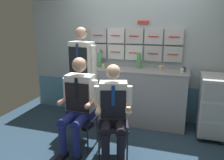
{
  "coord_description": "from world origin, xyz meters",
  "views": [
    {
      "loc": [
        0.85,
        -2.7,
        1.78
      ],
      "look_at": [
        -0.14,
        0.42,
        0.92
      ],
      "focal_mm": 36.77,
      "sensor_mm": 36.0,
      "label": 1
    }
  ],
  "objects_px": {
    "service_trolley": "(213,104)",
    "folding_chair_left": "(83,110)",
    "crew_member_left": "(78,100)",
    "crew_member_standing": "(82,70)",
    "espresso_cup_small": "(161,68)",
    "water_bottle_short": "(99,59)",
    "crew_member_center": "(113,109)",
    "folding_chair_center": "(113,117)"
  },
  "relations": [
    {
      "from": "folding_chair_center",
      "to": "crew_member_standing",
      "type": "relative_size",
      "value": 0.5
    },
    {
      "from": "espresso_cup_small",
      "to": "crew_member_center",
      "type": "bearing_deg",
      "value": -109.68
    },
    {
      "from": "crew_member_left",
      "to": "espresso_cup_small",
      "type": "height_order",
      "value": "crew_member_left"
    },
    {
      "from": "crew_member_left",
      "to": "espresso_cup_small",
      "type": "relative_size",
      "value": 16.53
    },
    {
      "from": "crew_member_left",
      "to": "water_bottle_short",
      "type": "xyz_separation_m",
      "value": [
        -0.11,
        1.13,
        0.39
      ]
    },
    {
      "from": "folding_chair_center",
      "to": "espresso_cup_small",
      "type": "distance_m",
      "value": 1.3
    },
    {
      "from": "service_trolley",
      "to": "crew_member_standing",
      "type": "distance_m",
      "value": 2.12
    },
    {
      "from": "crew_member_left",
      "to": "water_bottle_short",
      "type": "height_order",
      "value": "crew_member_left"
    },
    {
      "from": "crew_member_center",
      "to": "water_bottle_short",
      "type": "height_order",
      "value": "water_bottle_short"
    },
    {
      "from": "espresso_cup_small",
      "to": "service_trolley",
      "type": "bearing_deg",
      "value": -12.41
    },
    {
      "from": "water_bottle_short",
      "to": "crew_member_center",
      "type": "bearing_deg",
      "value": -62.18
    },
    {
      "from": "service_trolley",
      "to": "folding_chair_left",
      "type": "relative_size",
      "value": 1.15
    },
    {
      "from": "crew_member_center",
      "to": "water_bottle_short",
      "type": "bearing_deg",
      "value": 117.82
    },
    {
      "from": "water_bottle_short",
      "to": "crew_member_standing",
      "type": "bearing_deg",
      "value": -102.87
    },
    {
      "from": "folding_chair_left",
      "to": "crew_member_center",
      "type": "height_order",
      "value": "crew_member_center"
    },
    {
      "from": "service_trolley",
      "to": "folding_chair_left",
      "type": "distance_m",
      "value": 1.99
    },
    {
      "from": "crew_member_center",
      "to": "folding_chair_left",
      "type": "bearing_deg",
      "value": 155.46
    },
    {
      "from": "crew_member_left",
      "to": "water_bottle_short",
      "type": "distance_m",
      "value": 1.2
    },
    {
      "from": "folding_chair_left",
      "to": "folding_chair_center",
      "type": "distance_m",
      "value": 0.49
    },
    {
      "from": "crew_member_center",
      "to": "crew_member_left",
      "type": "bearing_deg",
      "value": 170.77
    },
    {
      "from": "crew_member_left",
      "to": "espresso_cup_small",
      "type": "bearing_deg",
      "value": 49.88
    },
    {
      "from": "folding_chair_center",
      "to": "water_bottle_short",
      "type": "height_order",
      "value": "water_bottle_short"
    },
    {
      "from": "folding_chair_left",
      "to": "water_bottle_short",
      "type": "height_order",
      "value": "water_bottle_short"
    },
    {
      "from": "crew_member_left",
      "to": "folding_chair_center",
      "type": "bearing_deg",
      "value": 7.87
    },
    {
      "from": "folding_chair_left",
      "to": "crew_member_left",
      "type": "bearing_deg",
      "value": -89.88
    },
    {
      "from": "crew_member_center",
      "to": "espresso_cup_small",
      "type": "distance_m",
      "value": 1.36
    },
    {
      "from": "folding_chair_left",
      "to": "crew_member_center",
      "type": "xyz_separation_m",
      "value": [
        0.53,
        -0.24,
        0.17
      ]
    },
    {
      "from": "espresso_cup_small",
      "to": "folding_chair_center",
      "type": "bearing_deg",
      "value": -114.33
    },
    {
      "from": "folding_chair_left",
      "to": "crew_member_left",
      "type": "xyz_separation_m",
      "value": [
        0.0,
        -0.16,
        0.21
      ]
    },
    {
      "from": "crew_member_center",
      "to": "water_bottle_short",
      "type": "relative_size",
      "value": 4.12
    },
    {
      "from": "folding_chair_left",
      "to": "crew_member_standing",
      "type": "xyz_separation_m",
      "value": [
        -0.22,
        0.48,
        0.49
      ]
    },
    {
      "from": "crew_member_standing",
      "to": "water_bottle_short",
      "type": "height_order",
      "value": "crew_member_standing"
    },
    {
      "from": "crew_member_standing",
      "to": "service_trolley",
      "type": "bearing_deg",
      "value": 9.51
    },
    {
      "from": "crew_member_standing",
      "to": "espresso_cup_small",
      "type": "bearing_deg",
      "value": 23.66
    },
    {
      "from": "crew_member_left",
      "to": "crew_member_standing",
      "type": "xyz_separation_m",
      "value": [
        -0.22,
        0.63,
        0.28
      ]
    },
    {
      "from": "crew_member_center",
      "to": "crew_member_standing",
      "type": "distance_m",
      "value": 1.09
    },
    {
      "from": "folding_chair_left",
      "to": "water_bottle_short",
      "type": "xyz_separation_m",
      "value": [
        -0.11,
        0.97,
        0.6
      ]
    },
    {
      "from": "service_trolley",
      "to": "espresso_cup_small",
      "type": "height_order",
      "value": "espresso_cup_small"
    },
    {
      "from": "crew_member_standing",
      "to": "espresso_cup_small",
      "type": "relative_size",
      "value": 21.39
    },
    {
      "from": "water_bottle_short",
      "to": "crew_member_left",
      "type": "bearing_deg",
      "value": -84.49
    },
    {
      "from": "folding_chair_left",
      "to": "espresso_cup_small",
      "type": "height_order",
      "value": "espresso_cup_small"
    },
    {
      "from": "service_trolley",
      "to": "espresso_cup_small",
      "type": "bearing_deg",
      "value": 167.59
    }
  ]
}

